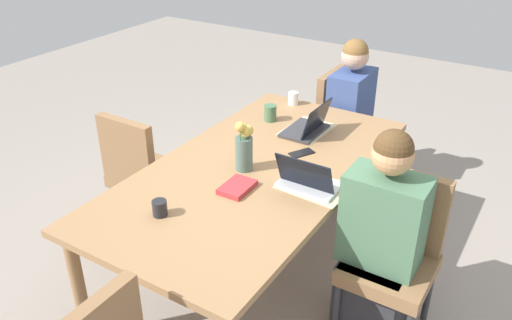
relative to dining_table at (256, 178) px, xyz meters
name	(u,v)px	position (x,y,z in m)	size (l,w,h in m)	color
ground_plane	(256,270)	(0.00, 0.00, -0.68)	(10.00, 10.00, 0.00)	gray
dining_table	(256,178)	(0.00, 0.00, 0.00)	(2.09, 1.08, 0.75)	#9E754C
chair_far_left_near	(395,248)	(-0.03, 0.84, -0.18)	(0.44, 0.44, 0.90)	olive
person_far_left_near	(380,248)	(0.04, 0.78, -0.15)	(0.36, 0.40, 1.19)	#2D2D33
chair_head_left_left_mid	(343,123)	(-1.35, -0.04, -0.18)	(0.44, 0.44, 0.90)	olive
person_head_left_left_mid	(349,125)	(-1.29, 0.04, -0.15)	(0.40, 0.36, 1.19)	#2D2D33
chair_near_right_near	(142,169)	(0.04, -0.86, -0.18)	(0.44, 0.44, 0.90)	olive
flower_vase	(244,146)	(0.05, -0.05, 0.22)	(0.12, 0.10, 0.31)	#4C6B60
placemat_far_left_near	(314,187)	(0.02, 0.38, 0.07)	(0.36, 0.26, 0.00)	beige
placemat_head_left_left_mid	(307,130)	(-0.61, 0.02, 0.07)	(0.36, 0.26, 0.00)	beige
laptop_head_left_left_mid	(308,127)	(-0.57, 0.04, 0.11)	(0.32, 0.22, 0.21)	#38383D
laptop_far_left_near	(308,181)	(0.04, 0.35, 0.11)	(0.22, 0.32, 0.20)	silver
coffee_mug_near_left	(160,208)	(0.65, -0.15, 0.11)	(0.07, 0.07, 0.08)	#232328
coffee_mug_near_right	(270,113)	(-0.61, -0.27, 0.12)	(0.08, 0.08, 0.11)	#47704C
coffee_mug_centre_left	(293,98)	(-0.95, -0.27, 0.11)	(0.07, 0.07, 0.09)	white
book_red_cover	(237,187)	(0.25, 0.04, 0.08)	(0.20, 0.14, 0.03)	#B73338
phone_black	(302,153)	(-0.29, 0.14, 0.07)	(0.15, 0.07, 0.01)	black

